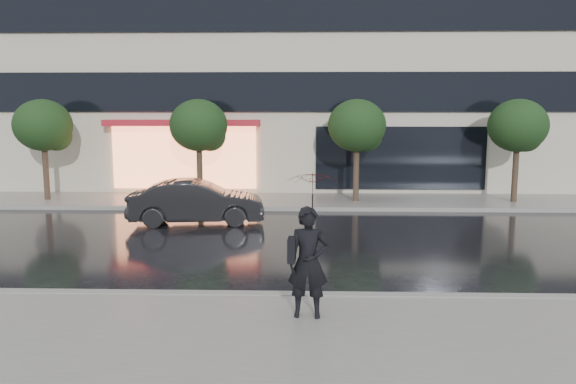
{
  "coord_description": "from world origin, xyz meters",
  "views": [
    {
      "loc": [
        1.04,
        -11.32,
        3.64
      ],
      "look_at": [
        0.59,
        3.65,
        1.4
      ],
      "focal_mm": 35.0,
      "sensor_mm": 36.0,
      "label": 1
    }
  ],
  "objects": [
    {
      "name": "pedestrian_with_umbrella",
      "position": [
        1.13,
        -2.15,
        1.63
      ],
      "size": [
        0.89,
        0.91,
        2.48
      ],
      "rotation": [
        0.0,
        0.0,
        -0.05
      ],
      "color": "black",
      "rests_on": "sidewalk_near"
    },
    {
      "name": "tree_far_east",
      "position": [
        9.06,
        10.03,
        2.92
      ],
      "size": [
        2.2,
        2.2,
        3.99
      ],
      "color": "#33261C",
      "rests_on": "ground"
    },
    {
      "name": "tree_mid_west",
      "position": [
        -2.94,
        10.03,
        2.92
      ],
      "size": [
        2.2,
        2.2,
        3.99
      ],
      "color": "#33261C",
      "rests_on": "ground"
    },
    {
      "name": "office_building",
      "position": [
        -0.0,
        17.97,
        9.0
      ],
      "size": [
        30.0,
        12.76,
        18.0
      ],
      "color": "#B3AD98",
      "rests_on": "ground"
    },
    {
      "name": "sidewalk_near",
      "position": [
        0.0,
        -3.25,
        0.06
      ],
      "size": [
        60.0,
        4.5,
        0.12
      ],
      "primitive_type": "cube",
      "color": "slate",
      "rests_on": "ground"
    },
    {
      "name": "tree_mid_east",
      "position": [
        3.06,
        10.03,
        2.92
      ],
      "size": [
        2.2,
        2.2,
        3.99
      ],
      "color": "#33261C",
      "rests_on": "ground"
    },
    {
      "name": "parked_car",
      "position": [
        -2.38,
        6.11,
        0.7
      ],
      "size": [
        4.38,
        1.93,
        1.4
      ],
      "primitive_type": "imported",
      "rotation": [
        0.0,
        0.0,
        1.68
      ],
      "color": "black",
      "rests_on": "ground"
    },
    {
      "name": "sidewalk_far",
      "position": [
        0.0,
        10.25,
        0.06
      ],
      "size": [
        60.0,
        3.5,
        0.12
      ],
      "primitive_type": "cube",
      "color": "slate",
      "rests_on": "ground"
    },
    {
      "name": "ground",
      "position": [
        0.0,
        0.0,
        0.0
      ],
      "size": [
        120.0,
        120.0,
        0.0
      ],
      "primitive_type": "plane",
      "color": "black",
      "rests_on": "ground"
    },
    {
      "name": "tree_far_west",
      "position": [
        -8.94,
        10.03,
        2.92
      ],
      "size": [
        2.2,
        2.2,
        3.99
      ],
      "color": "#33261C",
      "rests_on": "ground"
    },
    {
      "name": "curb_far",
      "position": [
        0.0,
        8.5,
        0.07
      ],
      "size": [
        60.0,
        0.25,
        0.14
      ],
      "primitive_type": "cube",
      "color": "gray",
      "rests_on": "ground"
    },
    {
      "name": "curb_near",
      "position": [
        0.0,
        -1.0,
        0.07
      ],
      "size": [
        60.0,
        0.25,
        0.14
      ],
      "primitive_type": "cube",
      "color": "gray",
      "rests_on": "ground"
    }
  ]
}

